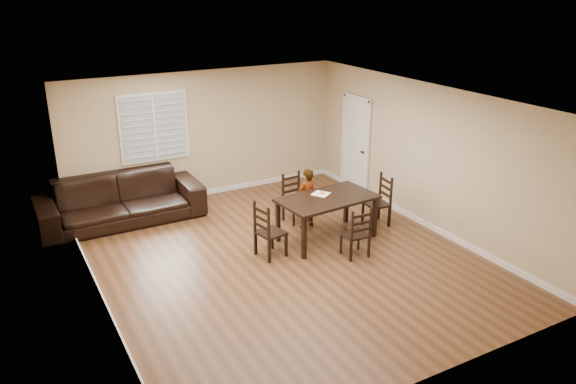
% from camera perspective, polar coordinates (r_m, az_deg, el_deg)
% --- Properties ---
extents(ground, '(7.00, 7.00, 0.00)m').
position_cam_1_polar(ground, '(9.56, -0.32, -6.75)').
color(ground, brown).
rests_on(ground, ground).
extents(room, '(6.04, 7.04, 2.72)m').
position_cam_1_polar(room, '(9.04, -0.69, 3.99)').
color(room, tan).
rests_on(room, ground).
extents(dining_table, '(1.80, 1.11, 0.81)m').
position_cam_1_polar(dining_table, '(9.99, 4.01, -0.99)').
color(dining_table, black).
rests_on(dining_table, ground).
extents(chair_near, '(0.47, 0.44, 0.95)m').
position_cam_1_polar(chair_near, '(10.91, 0.49, -0.67)').
color(chair_near, black).
rests_on(chair_near, ground).
extents(chair_far, '(0.43, 0.40, 0.91)m').
position_cam_1_polar(chair_far, '(9.47, 7.20, -4.44)').
color(chair_far, black).
rests_on(chair_far, ground).
extents(chair_left, '(0.49, 0.51, 0.99)m').
position_cam_1_polar(chair_left, '(9.40, -2.34, -4.21)').
color(chair_left, black).
rests_on(chair_left, ground).
extents(chair_right, '(0.46, 0.48, 0.98)m').
position_cam_1_polar(chair_right, '(10.87, 9.52, -0.98)').
color(chair_right, black).
rests_on(chair_right, ground).
extents(child, '(0.47, 0.35, 1.16)m').
position_cam_1_polar(child, '(10.51, 1.91, -0.67)').
color(child, gray).
rests_on(child, ground).
extents(napkin, '(0.38, 0.38, 0.00)m').
position_cam_1_polar(napkin, '(10.10, 3.35, -0.19)').
color(napkin, '#EFE7CE').
rests_on(napkin, dining_table).
extents(donut, '(0.10, 0.10, 0.04)m').
position_cam_1_polar(donut, '(10.10, 3.45, -0.05)').
color(donut, '#BF8544').
rests_on(donut, napkin).
extents(sofa, '(3.09, 1.22, 0.90)m').
position_cam_1_polar(sofa, '(11.27, -16.62, -0.76)').
color(sofa, black).
rests_on(sofa, ground).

